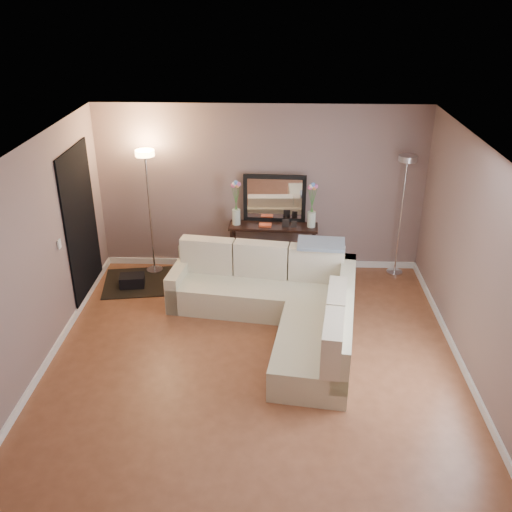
{
  "coord_description": "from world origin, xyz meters",
  "views": [
    {
      "loc": [
        0.23,
        -5.57,
        4.16
      ],
      "look_at": [
        0.0,
        0.8,
        1.1
      ],
      "focal_mm": 40.0,
      "sensor_mm": 36.0,
      "label": 1
    }
  ],
  "objects_px": {
    "sectional_sofa": "(281,302)",
    "floor_lamp_lit": "(148,188)",
    "console_table": "(268,247)",
    "floor_lamp_unlit": "(404,192)"
  },
  "relations": [
    {
      "from": "sectional_sofa",
      "to": "floor_lamp_lit",
      "type": "xyz_separation_m",
      "value": [
        -2.01,
        1.49,
        1.06
      ]
    },
    {
      "from": "console_table",
      "to": "floor_lamp_unlit",
      "type": "bearing_deg",
      "value": 2.65
    },
    {
      "from": "console_table",
      "to": "floor_lamp_unlit",
      "type": "distance_m",
      "value": 2.2
    },
    {
      "from": "console_table",
      "to": "floor_lamp_unlit",
      "type": "xyz_separation_m",
      "value": [
        2.02,
        0.09,
        0.88
      ]
    },
    {
      "from": "console_table",
      "to": "floor_lamp_lit",
      "type": "height_order",
      "value": "floor_lamp_lit"
    },
    {
      "from": "sectional_sofa",
      "to": "floor_lamp_unlit",
      "type": "height_order",
      "value": "floor_lamp_unlit"
    },
    {
      "from": "sectional_sofa",
      "to": "floor_lamp_unlit",
      "type": "xyz_separation_m",
      "value": [
        1.8,
        1.55,
        1.02
      ]
    },
    {
      "from": "sectional_sofa",
      "to": "floor_lamp_lit",
      "type": "height_order",
      "value": "floor_lamp_lit"
    },
    {
      "from": "floor_lamp_lit",
      "to": "floor_lamp_unlit",
      "type": "bearing_deg",
      "value": 0.99
    },
    {
      "from": "sectional_sofa",
      "to": "console_table",
      "type": "relative_size",
      "value": 2.03
    }
  ]
}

